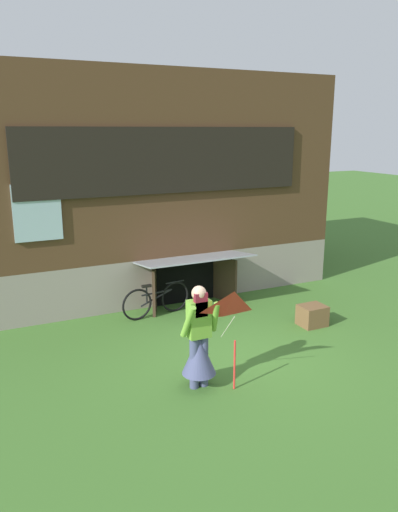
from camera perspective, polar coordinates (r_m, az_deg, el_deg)
name	(u,v)px	position (r m, az deg, el deg)	size (l,w,h in m)	color
ground_plane	(236,357)	(8.76, 4.24, -11.56)	(60.00, 60.00, 0.00)	#3D6B28
log_house	(134,181)	(12.85, -7.53, 8.49)	(8.62, 5.80, 5.07)	gray
person	(199,345)	(7.55, 0.00, -10.24)	(0.61, 0.52, 1.61)	#474C75
kite	(234,314)	(7.10, 4.05, -6.72)	(0.75, 0.66, 1.56)	red
bicycle_black	(156,300)	(10.47, -4.92, -5.04)	(1.57, 0.27, 0.72)	black
wooden_crate	(312,315)	(10.24, 12.89, -6.68)	(0.51, 0.44, 0.41)	brown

